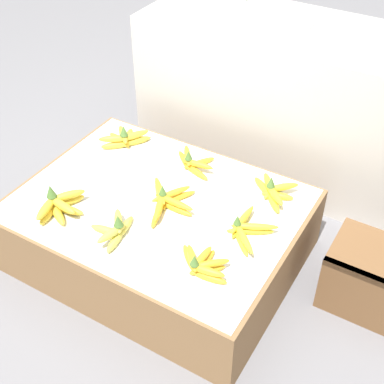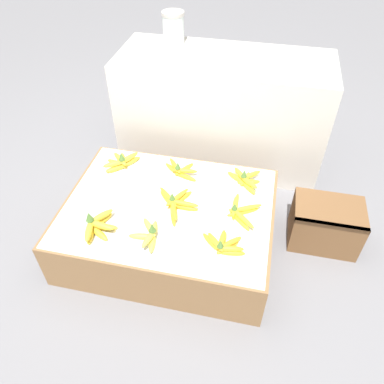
# 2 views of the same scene
# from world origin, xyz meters

# --- Properties ---
(ground_plane) EXTENTS (10.00, 10.00, 0.00)m
(ground_plane) POSITION_xyz_m (0.00, 0.00, 0.00)
(ground_plane) COLOR slate
(display_platform) EXTENTS (1.06, 0.80, 0.28)m
(display_platform) POSITION_xyz_m (0.00, 0.00, 0.14)
(display_platform) COLOR olive
(display_platform) RESTS_ON ground_plane
(back_vendor_table) EXTENTS (1.29, 0.53, 0.71)m
(back_vendor_table) POSITION_xyz_m (0.14, 0.84, 0.36)
(back_vendor_table) COLOR beige
(back_vendor_table) RESTS_ON ground_plane
(wooden_crate) EXTENTS (0.36, 0.25, 0.25)m
(wooden_crate) POSITION_xyz_m (0.82, 0.19, 0.13)
(wooden_crate) COLOR brown
(wooden_crate) RESTS_ON ground_plane
(banana_bunch_front_left) EXTENTS (0.15, 0.23, 0.11)m
(banana_bunch_front_left) POSITION_xyz_m (-0.28, -0.23, 0.32)
(banana_bunch_front_left) COLOR gold
(banana_bunch_front_left) RESTS_ON display_platform
(banana_bunch_front_midleft) EXTENTS (0.15, 0.20, 0.10)m
(banana_bunch_front_midleft) POSITION_xyz_m (-0.03, -0.23, 0.31)
(banana_bunch_front_midleft) COLOR gold
(banana_bunch_front_midleft) RESTS_ON display_platform
(banana_bunch_front_midright) EXTENTS (0.22, 0.15, 0.09)m
(banana_bunch_front_midright) POSITION_xyz_m (0.31, -0.21, 0.31)
(banana_bunch_front_midright) COLOR gold
(banana_bunch_front_midright) RESTS_ON display_platform
(banana_bunch_middle_midleft) EXTENTS (0.23, 0.27, 0.09)m
(banana_bunch_middle_midleft) POSITION_xyz_m (0.04, -0.00, 0.31)
(banana_bunch_middle_midleft) COLOR gold
(banana_bunch_middle_midleft) RESTS_ON display_platform
(banana_bunch_middle_midright) EXTENTS (0.17, 0.23, 0.09)m
(banana_bunch_middle_midright) POSITION_xyz_m (0.36, 0.01, 0.31)
(banana_bunch_middle_midright) COLOR yellow
(banana_bunch_middle_midright) RESTS_ON display_platform
(banana_bunch_back_left) EXTENTS (0.19, 0.20, 0.11)m
(banana_bunch_back_left) POSITION_xyz_m (-0.34, 0.25, 0.31)
(banana_bunch_back_left) COLOR gold
(banana_bunch_back_left) RESTS_ON display_platform
(banana_bunch_back_midleft) EXTENTS (0.21, 0.16, 0.09)m
(banana_bunch_back_midleft) POSITION_xyz_m (0.00, 0.26, 0.31)
(banana_bunch_back_midleft) COLOR gold
(banana_bunch_back_midleft) RESTS_ON display_platform
(banana_bunch_back_midright) EXTENTS (0.19, 0.18, 0.10)m
(banana_bunch_back_midright) POSITION_xyz_m (0.36, 0.25, 0.31)
(banana_bunch_back_midright) COLOR yellow
(banana_bunch_back_midright) RESTS_ON display_platform
(glass_jar) EXTENTS (0.14, 0.14, 0.19)m
(glass_jar) POSITION_xyz_m (-0.21, 0.97, 0.81)
(glass_jar) COLOR silver
(glass_jar) RESTS_ON back_vendor_table
(foam_tray_white) EXTENTS (0.26, 0.17, 0.02)m
(foam_tray_white) POSITION_xyz_m (0.53, 0.92, 0.72)
(foam_tray_white) COLOR white
(foam_tray_white) RESTS_ON back_vendor_table
(foam_tray_dark) EXTENTS (0.27, 0.16, 0.02)m
(foam_tray_dark) POSITION_xyz_m (0.10, 0.81, 0.72)
(foam_tray_dark) COLOR white
(foam_tray_dark) RESTS_ON back_vendor_table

